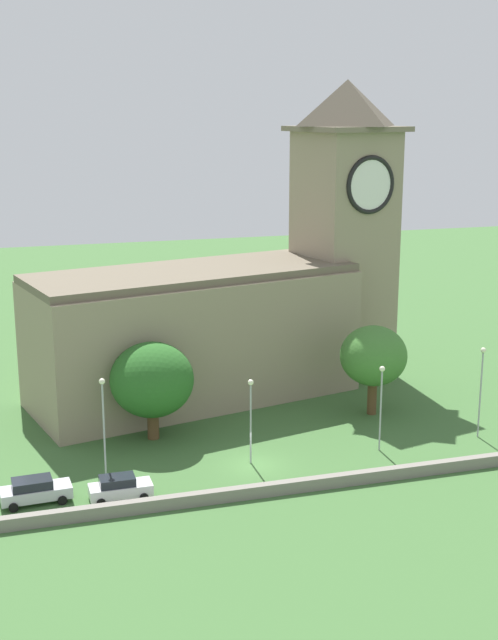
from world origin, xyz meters
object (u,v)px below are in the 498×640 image
(church, at_px, (243,299))
(car_silver, at_px, (35,490))
(streetlamp_west_mid, at_px, (103,414))
(car_white, at_px, (120,487))
(streetlamp_east_end, at_px, (481,378))
(tree_by_tower, at_px, (373,356))
(tree_riverside_east, at_px, (152,380))
(streetlamp_central, at_px, (251,407))
(streetlamp_east_mid, at_px, (381,394))

(church, distance_m, car_silver, 29.73)
(church, relative_size, streetlamp_west_mid, 4.82)
(church, height_order, car_silver, church)
(car_white, relative_size, streetlamp_west_mid, 0.55)
(streetlamp_east_end, distance_m, tree_by_tower, 9.74)
(streetlamp_east_end, distance_m, tree_riverside_east, 26.81)
(streetlamp_central, relative_size, tree_by_tower, 0.83)
(streetlamp_east_mid, xyz_separation_m, streetlamp_east_end, (9.05, 0.29, 0.39))
(church, relative_size, car_white, 8.69)
(streetlamp_east_mid, bearing_deg, streetlamp_east_end, 1.81)
(streetlamp_central, height_order, streetlamp_east_mid, streetlamp_east_mid)
(streetlamp_central, distance_m, streetlamp_east_end, 19.57)
(streetlamp_west_mid, relative_size, streetlamp_east_mid, 1.12)
(streetlamp_east_end, bearing_deg, church, 130.05)
(streetlamp_west_mid, height_order, streetlamp_east_end, streetlamp_west_mid)
(streetlamp_west_mid, relative_size, tree_riverside_east, 0.96)
(streetlamp_east_mid, xyz_separation_m, tree_riverside_east, (-16.71, 7.71, 0.37))
(church, bearing_deg, streetlamp_east_mid, -71.87)
(car_white, distance_m, streetlamp_east_end, 30.52)
(car_white, bearing_deg, streetlamp_east_mid, 7.55)
(streetlamp_east_end, bearing_deg, car_silver, -176.92)
(tree_riverside_east, bearing_deg, church, 43.96)
(church, distance_m, streetlamp_east_mid, 19.51)
(car_silver, bearing_deg, car_white, -11.50)
(church, bearing_deg, streetlamp_west_mid, -131.56)
(car_silver, distance_m, car_white, 5.77)
(streetlamp_west_mid, xyz_separation_m, tree_riverside_east, (4.85, 7.23, -0.11))
(car_silver, distance_m, tree_riverside_east, 14.28)
(car_white, xyz_separation_m, streetlamp_west_mid, (-0.53, 3.26, 4.30))
(streetlamp_east_mid, bearing_deg, church, 108.13)
(car_silver, bearing_deg, tree_by_tower, 17.81)
(church, xyz_separation_m, tree_by_tower, (8.89, -10.22, -3.52))
(streetlamp_east_mid, relative_size, tree_by_tower, 0.87)
(church, relative_size, tree_by_tower, 4.70)
(streetlamp_east_mid, xyz_separation_m, tree_by_tower, (2.96, 7.89, 0.67))
(car_silver, distance_m, streetlamp_central, 16.72)
(tree_by_tower, bearing_deg, car_silver, -162.19)
(church, xyz_separation_m, streetlamp_east_end, (14.98, -17.82, -3.81))
(car_white, height_order, streetlamp_central, streetlamp_central)
(streetlamp_east_mid, distance_m, streetlamp_east_end, 9.06)
(car_silver, bearing_deg, streetlamp_east_end, 3.08)
(streetlamp_west_mid, height_order, streetlamp_east_mid, streetlamp_west_mid)
(church, relative_size, streetlamp_east_mid, 5.41)
(church, relative_size, tree_riverside_east, 4.64)
(church, relative_size, streetlamp_central, 5.64)
(streetlamp_central, bearing_deg, tree_by_tower, 28.51)
(streetlamp_east_mid, relative_size, tree_riverside_east, 0.86)
(car_silver, height_order, streetlamp_central, streetlamp_central)
(streetlamp_west_mid, bearing_deg, tree_by_tower, 16.82)
(church, height_order, streetlamp_east_mid, church)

